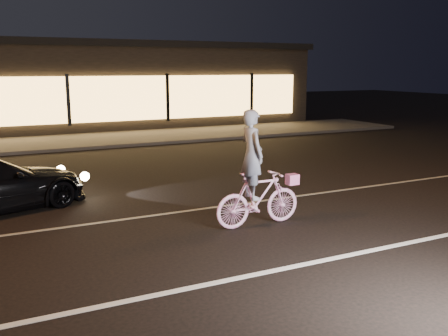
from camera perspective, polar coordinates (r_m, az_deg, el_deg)
ground at (r=8.72m, az=-0.87°, el=-8.47°), size 90.00×90.00×0.00m
lane_stripe_near at (r=7.48m, az=4.16°, el=-11.93°), size 60.00×0.12×0.01m
lane_stripe_far at (r=10.47m, az=-5.59°, el=-5.07°), size 60.00×0.10×0.01m
sidewalk at (r=20.91m, az=-16.34°, el=2.96°), size 30.00×4.00×0.12m
storefront at (r=26.62m, az=-18.89°, el=9.04°), size 25.40×8.42×4.20m
cyclist at (r=9.40m, az=3.75°, el=-2.00°), size 1.77×0.61×2.22m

